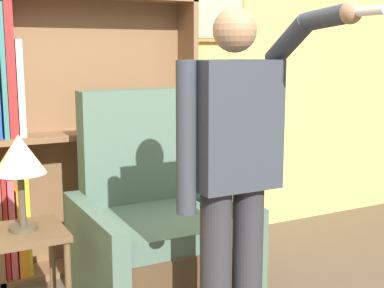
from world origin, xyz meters
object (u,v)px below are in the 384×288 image
Objects in this scene: side_table at (25,250)px; person_standing at (234,173)px; armchair at (155,240)px; bookcase at (75,138)px; table_lamp at (19,158)px.

person_standing is at bearing -44.02° from side_table.
person_standing is (0.03, -0.85, 0.60)m from armchair.
side_table is at bearing -176.05° from armchair.
bookcase reaches higher than side_table.
bookcase reaches higher than person_standing.
side_table is 1.17× the size of table_lamp.
armchair is at bearing 3.95° from side_table.
person_standing is 1.25m from side_table.
armchair is 0.75× the size of person_standing.
table_lamp is at bearing -176.05° from armchair.
bookcase is 1.64m from person_standing.
armchair is at bearing 3.95° from table_lamp.
table_lamp is (-0.79, -0.05, 0.60)m from armchair.
armchair is (0.27, -0.77, -0.55)m from bookcase.
bookcase reaches higher than table_lamp.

